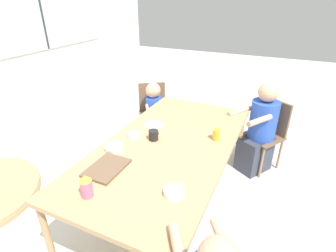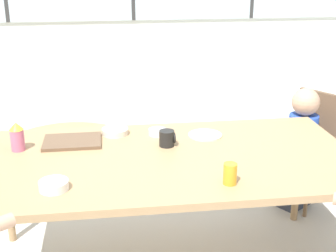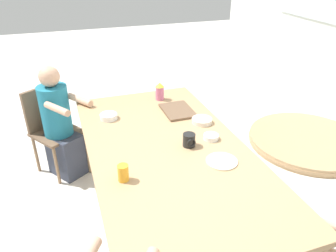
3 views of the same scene
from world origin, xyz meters
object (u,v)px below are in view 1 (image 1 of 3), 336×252
at_px(person_toddler, 154,116).
at_px(bowl_white_shallow, 174,193).
at_px(person_woman_green_shirt, 259,132).
at_px(chair_for_toddler, 153,108).
at_px(juice_glass, 216,135).
at_px(coffee_mug, 154,135).
at_px(chair_for_woman_green_shirt, 268,129).
at_px(bowl_fruit, 114,148).
at_px(sippy_cup, 86,186).
at_px(bowl_cereal, 134,135).

distance_m(person_toddler, bowl_white_shallow, 2.01).
bearing_deg(person_woman_green_shirt, chair_for_toddler, 27.32).
bearing_deg(juice_glass, coffee_mug, 114.44).
distance_m(chair_for_woman_green_shirt, coffee_mug, 1.57).
bearing_deg(person_toddler, person_woman_green_shirt, 147.01).
xyz_separation_m(bowl_white_shallow, bowl_fruit, (0.31, 0.70, -0.00)).
relative_size(coffee_mug, bowl_fruit, 0.58).
relative_size(person_toddler, bowl_fruit, 5.69).
bearing_deg(chair_for_woman_green_shirt, coffee_mug, 84.86).
relative_size(chair_for_toddler, sippy_cup, 5.11).
distance_m(person_woman_green_shirt, bowl_white_shallow, 1.76).
bearing_deg(juice_glass, bowl_fruit, 125.30).
height_order(chair_for_toddler, juice_glass, juice_glass).
bearing_deg(person_woman_green_shirt, juice_glass, 101.44).
bearing_deg(chair_for_toddler, bowl_white_shallow, 88.38).
distance_m(chair_for_toddler, juice_glass, 1.56).
bearing_deg(person_toddler, bowl_white_shallow, 88.25).
height_order(person_woman_green_shirt, bowl_cereal, person_woman_green_shirt).
xyz_separation_m(person_woman_green_shirt, juice_glass, (-0.85, 0.32, 0.32)).
xyz_separation_m(chair_for_toddler, bowl_cereal, (-1.25, -0.46, 0.29)).
height_order(coffee_mug, bowl_fruit, coffee_mug).
bearing_deg(bowl_fruit, chair_for_woman_green_shirt, -37.34).
distance_m(juice_glass, bowl_fruit, 0.93).
bearing_deg(bowl_cereal, bowl_white_shallow, -131.01).
xyz_separation_m(chair_for_woman_green_shirt, bowl_cereal, (-1.26, 1.12, 0.29)).
distance_m(person_woman_green_shirt, bowl_fruit, 1.78).
distance_m(sippy_cup, juice_glass, 1.24).
distance_m(bowl_cereal, bowl_fruit, 0.27).
bearing_deg(bowl_cereal, chair_for_woman_green_shirt, -41.58).
relative_size(chair_for_woman_green_shirt, bowl_fruit, 5.27).
height_order(coffee_mug, bowl_white_shallow, coffee_mug).
relative_size(person_woman_green_shirt, person_toddler, 1.21).
bearing_deg(bowl_cereal, person_toddler, 18.68).
distance_m(person_woman_green_shirt, juice_glass, 0.96).
xyz_separation_m(sippy_cup, bowl_fruit, (0.56, 0.18, -0.07)).
xyz_separation_m(chair_for_toddler, bowl_white_shallow, (-1.82, -1.12, 0.29)).
xyz_separation_m(sippy_cup, bowl_cereal, (0.82, 0.14, -0.07)).
bearing_deg(chair_for_woman_green_shirt, juice_glass, 99.68).
xyz_separation_m(bowl_white_shallow, bowl_cereal, (0.57, 0.66, -0.00)).
distance_m(chair_for_toddler, bowl_cereal, 1.36).
bearing_deg(sippy_cup, bowl_white_shallow, -64.68).
xyz_separation_m(chair_for_toddler, bowl_fruit, (-1.51, -0.42, 0.29)).
xyz_separation_m(coffee_mug, juice_glass, (0.24, -0.52, 0.01)).
xyz_separation_m(chair_for_woman_green_shirt, sippy_cup, (-2.09, 0.98, 0.35)).
distance_m(person_toddler, juice_glass, 1.43).
bearing_deg(bowl_cereal, bowl_fruit, 170.66).
xyz_separation_m(person_woman_green_shirt, bowl_fruit, (-1.39, 1.08, 0.29)).
bearing_deg(coffee_mug, person_woman_green_shirt, -37.80).
relative_size(sippy_cup, bowl_white_shallow, 1.19).
bearing_deg(sippy_cup, bowl_fruit, 17.99).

